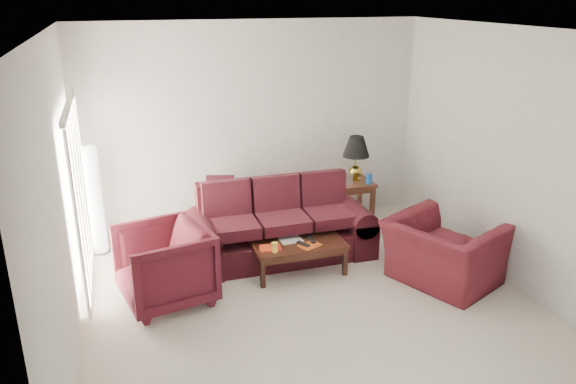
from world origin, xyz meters
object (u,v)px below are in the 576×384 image
at_px(coffee_table, 298,258).
at_px(armchair_right, 443,252).
at_px(armchair_left, 165,265).
at_px(sofa, 280,222).
at_px(end_table, 352,200).
at_px(floor_lamp, 95,201).

bearing_deg(coffee_table, armchair_right, -22.41).
bearing_deg(armchair_left, coffee_table, 84.89).
relative_size(armchair_left, armchair_right, 0.81).
distance_m(sofa, end_table, 1.69).
bearing_deg(end_table, armchair_left, -151.60).
relative_size(floor_lamp, coffee_table, 1.30).
distance_m(end_table, coffee_table, 1.95).
bearing_deg(coffee_table, end_table, 49.51).
distance_m(sofa, coffee_table, 0.59).
xyz_separation_m(end_table, armchair_left, (-2.99, -1.62, 0.13)).
xyz_separation_m(sofa, coffee_table, (0.08, -0.51, -0.29)).
relative_size(floor_lamp, armchair_left, 1.53).
bearing_deg(floor_lamp, sofa, -20.01).
height_order(sofa, end_table, sofa).
distance_m(floor_lamp, armchair_left, 1.74).
relative_size(end_table, armchair_right, 0.52).
xyz_separation_m(sofa, armchair_right, (1.67, -1.25, -0.10)).
relative_size(end_table, floor_lamp, 0.42).
relative_size(sofa, floor_lamp, 1.61).
distance_m(armchair_left, armchair_right, 3.29).
distance_m(end_table, armchair_left, 3.40).
bearing_deg(sofa, floor_lamp, 163.17).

